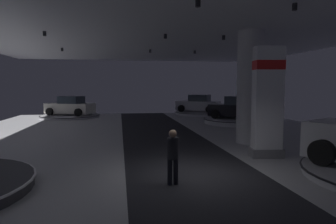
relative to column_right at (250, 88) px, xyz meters
name	(u,v)px	position (x,y,z in m)	size (l,w,h in m)	color
ground	(195,175)	(-4.02, -4.75, -2.77)	(24.00, 44.00, 0.06)	#B2B2B7
column_right	(250,88)	(0.00, 0.00, 0.00)	(1.28, 1.28, 5.50)	silver
brand_sign_pylon	(268,101)	(-0.62, -2.94, -0.50)	(1.33, 0.78, 4.36)	slate
display_platform_deep_left	(70,116)	(-10.81, 14.07, -2.62)	(5.27, 5.27, 0.24)	#B7B7BC
display_car_deep_left	(70,106)	(-10.79, 14.06, -1.75)	(4.57, 3.46, 1.71)	silver
display_platform_deep_right	(198,113)	(1.41, 14.89, -2.58)	(4.56, 4.56, 0.30)	silver
display_car_deep_right	(198,104)	(1.44, 14.87, -1.69)	(4.50, 3.80, 1.71)	silver
display_platform_far_right	(237,121)	(2.54, 7.57, -2.55)	(5.15, 5.15, 0.36)	silver
display_car_far_right	(238,109)	(2.57, 7.55, -1.62)	(4.38, 4.07, 1.71)	black
visitor_walking_near	(173,153)	(-4.90, -5.62, -1.84)	(0.32, 0.32, 1.59)	black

